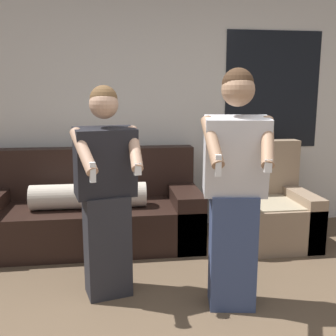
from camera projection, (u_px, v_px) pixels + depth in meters
name	position (u px, v px, depth m)	size (l,w,h in m)	color
wall_back	(168.00, 108.00, 4.37)	(6.38, 0.07, 2.70)	silver
couch	(91.00, 212.00, 3.99)	(2.19, 0.89, 0.95)	black
armchair	(265.00, 210.00, 4.07)	(0.85, 0.82, 1.02)	#937A60
person_left	(106.00, 194.00, 2.87)	(0.50, 0.54, 1.57)	#28282D
person_right	(235.00, 191.00, 2.69)	(0.48, 0.53, 1.68)	#384770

